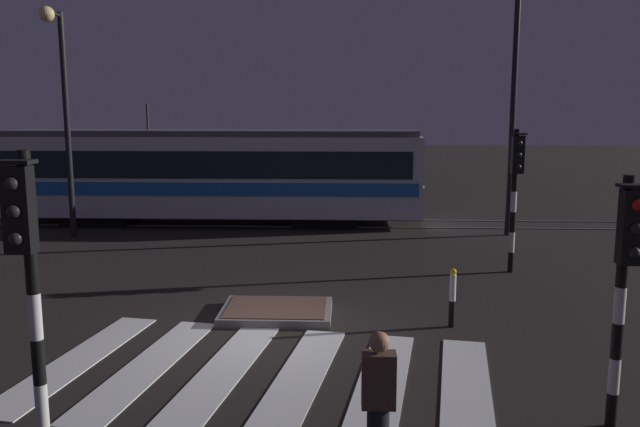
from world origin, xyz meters
TOP-DOWN VIEW (x-y plane):
  - ground_plane at (0.00, 0.00)m, footprint 120.00×120.00m
  - rail_near at (0.00, 10.49)m, footprint 80.00×0.12m
  - rail_far at (0.00, 11.92)m, footprint 80.00×0.12m
  - crosswalk_zebra at (0.00, -1.86)m, footprint 7.35×5.17m
  - traffic_island at (-0.07, 1.01)m, footprint 2.13×1.59m
  - traffic_light_kerb_mid_left at (-2.05, -4.62)m, footprint 0.36×0.42m
  - traffic_light_corner_far_right at (5.33, 4.57)m, footprint 0.36×0.42m
  - traffic_light_corner_near_right at (4.65, -3.35)m, footprint 0.36×0.42m
  - street_lamp_trackside_right at (6.39, 9.17)m, footprint 0.44×1.21m
  - street_lamp_trackside_left at (-7.25, 8.24)m, footprint 0.44×1.21m
  - tram at (-3.44, 11.20)m, footprint 14.59×2.58m
  - pedestrian_waiting_at_kerb at (1.64, -4.64)m, footprint 0.36×0.24m
  - bollard_island_edge at (3.24, 0.50)m, footprint 0.12×0.12m

SIDE VIEW (x-z plane):
  - ground_plane at x=0.00m, z-range 0.00..0.00m
  - crosswalk_zebra at x=0.00m, z-range 0.00..0.02m
  - rail_near at x=0.00m, z-range 0.00..0.03m
  - rail_far at x=0.00m, z-range 0.00..0.03m
  - traffic_island at x=-0.07m, z-range 0.00..0.18m
  - bollard_island_edge at x=3.24m, z-range 0.00..1.11m
  - pedestrian_waiting_at_kerb at x=1.64m, z-range 0.02..1.73m
  - tram at x=-3.44m, z-range -0.33..3.82m
  - traffic_light_corner_near_right at x=4.65m, z-range 0.51..3.73m
  - traffic_light_corner_far_right at x=5.33m, z-range 0.56..4.06m
  - traffic_light_kerb_mid_left at x=-2.05m, z-range 0.57..4.15m
  - street_lamp_trackside_left at x=-7.25m, z-range 0.95..7.79m
  - street_lamp_trackside_right at x=6.39m, z-range 0.98..8.52m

